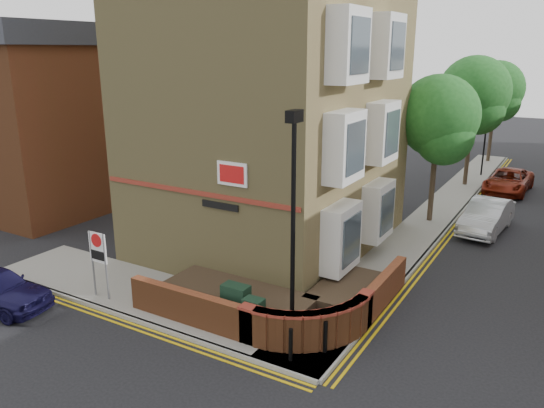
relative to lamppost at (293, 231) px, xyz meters
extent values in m
plane|color=black|center=(-1.60, -1.20, -3.34)|extent=(120.00, 120.00, 0.00)
cube|color=gray|center=(-5.10, 0.30, -3.28)|extent=(13.00, 3.00, 0.12)
cube|color=gray|center=(0.40, 14.80, -3.28)|extent=(2.00, 32.00, 0.12)
cube|color=gray|center=(-5.10, -1.20, -3.28)|extent=(13.00, 0.15, 0.12)
cube|color=gray|center=(1.40, 14.80, -3.28)|extent=(0.15, 32.00, 0.12)
cube|color=gold|center=(-5.10, -1.45, -3.34)|extent=(13.00, 0.28, 0.01)
cube|color=gold|center=(1.65, 14.80, -3.34)|extent=(0.28, 32.00, 0.01)
cube|color=#95854F|center=(-4.60, 6.80, 2.28)|extent=(8.00, 10.00, 11.00)
cube|color=maroon|center=(-4.60, 1.77, -0.02)|extent=(7.80, 0.06, 0.15)
cube|color=white|center=(-3.10, 1.76, 0.78)|extent=(1.10, 0.05, 0.75)
cube|color=black|center=(-3.60, 1.76, -0.32)|extent=(1.40, 0.04, 0.22)
cylinder|color=black|center=(0.00, 0.00, -0.22)|extent=(0.12, 0.12, 6.00)
cylinder|color=black|center=(0.00, 0.00, -2.82)|extent=(0.20, 0.20, 0.80)
cube|color=black|center=(0.00, 0.00, 2.93)|extent=(0.25, 0.50, 0.30)
cube|color=#163221|center=(-1.90, 0.10, -2.62)|extent=(0.80, 0.45, 1.20)
cube|color=#163221|center=(-1.10, -0.20, -2.67)|extent=(0.55, 0.40, 1.10)
cylinder|color=black|center=(0.40, -0.80, -2.77)|extent=(0.11, 0.11, 0.90)
cylinder|color=black|center=(1.00, 0.00, -2.77)|extent=(0.11, 0.11, 0.90)
cylinder|color=slate|center=(-6.90, -0.70, -2.12)|extent=(0.06, 0.06, 2.20)
cylinder|color=slate|center=(-6.30, -0.70, -2.12)|extent=(0.06, 0.06, 2.20)
cube|color=white|center=(-6.60, -0.70, -1.52)|extent=(0.72, 0.04, 1.00)
cylinder|color=red|center=(-6.60, -0.73, -1.27)|extent=(0.44, 0.02, 0.44)
cube|color=brown|center=(-16.60, 6.80, 0.66)|extent=(6.00, 10.00, 8.00)
cube|color=#2D2E35|center=(-16.60, 6.80, 5.16)|extent=(6.40, 10.40, 1.00)
cylinder|color=#382B1E|center=(0.40, 12.80, -0.95)|extent=(0.24, 0.24, 4.55)
sphere|color=#1C551D|center=(0.40, 12.80, 1.65)|extent=(3.64, 3.64, 3.64)
sphere|color=#1C551D|center=(0.80, 12.50, 0.81)|extent=(2.60, 2.60, 2.60)
sphere|color=#1C551D|center=(0.10, 13.20, 1.20)|extent=(2.86, 2.86, 2.86)
cylinder|color=#382B1E|center=(0.40, 20.80, -0.70)|extent=(0.24, 0.24, 5.04)
sphere|color=#1C551D|center=(0.40, 20.80, 2.18)|extent=(4.03, 4.03, 4.03)
sphere|color=#1C551D|center=(0.80, 20.50, 1.24)|extent=(2.88, 2.88, 2.88)
sphere|color=#1C551D|center=(0.10, 21.20, 1.67)|extent=(3.17, 3.17, 3.17)
cylinder|color=#382B1E|center=(0.40, 28.80, -0.84)|extent=(0.24, 0.24, 4.76)
sphere|color=#1C551D|center=(0.40, 28.80, 1.88)|extent=(3.81, 3.81, 3.81)
sphere|color=#1C551D|center=(0.80, 28.50, 0.99)|extent=(2.72, 2.72, 2.72)
sphere|color=#1C551D|center=(0.10, 29.20, 1.40)|extent=(2.99, 2.99, 2.99)
cylinder|color=black|center=(0.80, 23.80, -1.62)|extent=(0.10, 0.10, 3.20)
imported|color=black|center=(0.80, 23.80, 0.48)|extent=(0.20, 0.16, 1.00)
imported|color=#B6BABE|center=(2.89, 12.75, -2.63)|extent=(1.87, 4.42, 1.42)
imported|color=maroon|center=(2.78, 20.61, -2.70)|extent=(2.40, 4.78, 1.30)
camera|label=1|loc=(6.08, -11.35, 4.48)|focal=35.00mm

